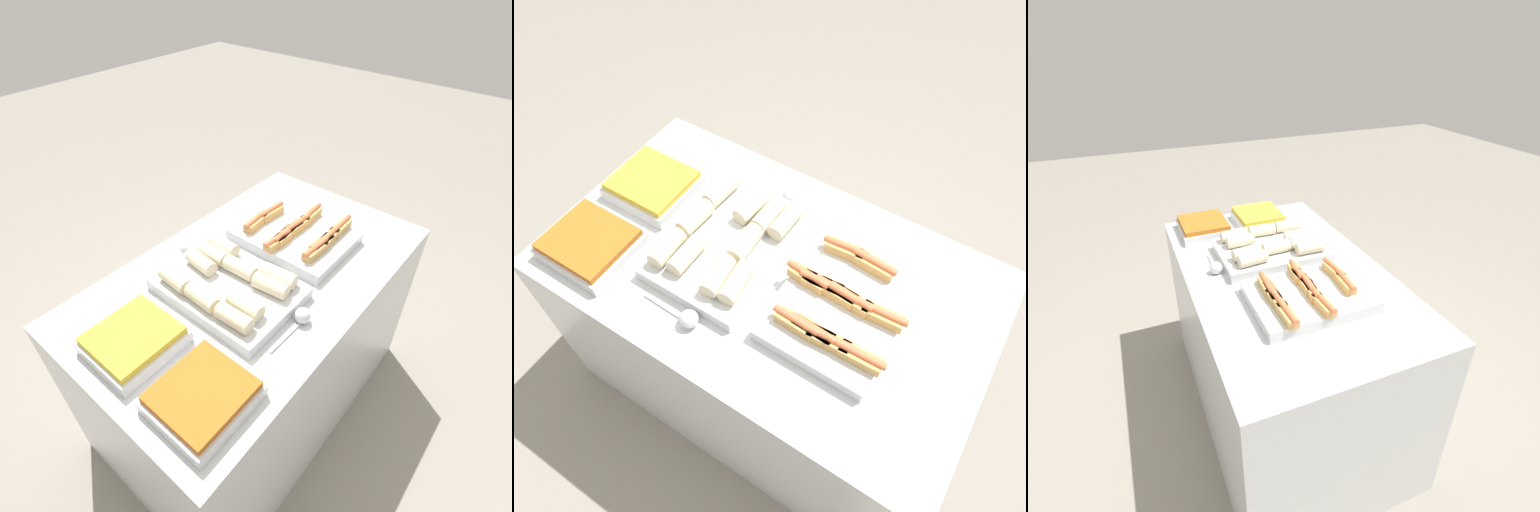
# 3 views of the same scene
# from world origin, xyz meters

# --- Properties ---
(ground_plane) EXTENTS (12.00, 12.00, 0.00)m
(ground_plane) POSITION_xyz_m (0.00, 0.00, 0.00)
(ground_plane) COLOR gray
(counter) EXTENTS (1.47, 0.88, 0.88)m
(counter) POSITION_xyz_m (0.00, 0.00, 0.44)
(counter) COLOR silver
(counter) RESTS_ON ground_plane
(tray_hotdogs) EXTENTS (0.40, 0.48, 0.10)m
(tray_hotdogs) POSITION_xyz_m (0.27, -0.01, 0.92)
(tray_hotdogs) COLOR silver
(tray_hotdogs) RESTS_ON counter
(tray_wraps) EXTENTS (0.37, 0.52, 0.11)m
(tray_wraps) POSITION_xyz_m (-0.15, 0.00, 0.93)
(tray_wraps) COLOR silver
(tray_wraps) RESTS_ON counter
(tray_side_front) EXTENTS (0.28, 0.26, 0.07)m
(tray_side_front) POSITION_xyz_m (-0.54, -0.25, 0.92)
(tray_side_front) COLOR silver
(tray_side_front) RESTS_ON counter
(tray_side_back) EXTENTS (0.28, 0.26, 0.07)m
(tray_side_back) POSITION_xyz_m (-0.54, 0.07, 0.92)
(tray_side_back) COLOR silver
(tray_side_back) RESTS_ON counter
(serving_spoon_near) EXTENTS (0.21, 0.06, 0.06)m
(serving_spoon_near) POSITION_xyz_m (-0.10, -0.30, 0.91)
(serving_spoon_near) COLOR silver
(serving_spoon_near) RESTS_ON counter
(serving_spoon_far) EXTENTS (0.21, 0.06, 0.06)m
(serving_spoon_far) POSITION_xyz_m (-0.10, 0.30, 0.91)
(serving_spoon_far) COLOR silver
(serving_spoon_far) RESTS_ON counter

